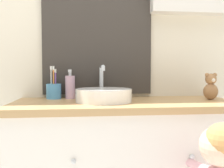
{
  "coord_description": "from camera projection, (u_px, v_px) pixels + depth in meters",
  "views": [
    {
      "loc": [
        -0.23,
        -1.02,
        1.03
      ],
      "look_at": [
        -0.08,
        0.3,
        0.96
      ],
      "focal_mm": 40.0,
      "sensor_mm": 36.0,
      "label": 1
    }
  ],
  "objects": [
    {
      "name": "sink_basin",
      "position": [
        104.0,
        94.0,
        1.38
      ],
      "size": [
        0.31,
        0.36,
        0.2
      ],
      "color": "white",
      "rests_on": "vanity_counter"
    },
    {
      "name": "wall_back",
      "position": [
        122.0,
        33.0,
        1.64
      ],
      "size": [
        3.2,
        0.18,
        2.5
      ],
      "color": "beige",
      "rests_on": "ground_plane"
    },
    {
      "name": "toothbrush_holder",
      "position": [
        54.0,
        90.0,
        1.52
      ],
      "size": [
        0.09,
        0.09,
        0.2
      ],
      "color": "#4C93C6",
      "rests_on": "vanity_counter"
    },
    {
      "name": "soap_dispenser",
      "position": [
        70.0,
        87.0,
        1.52
      ],
      "size": [
        0.06,
        0.06,
        0.18
      ],
      "color": "#CCA3BC",
      "rests_on": "vanity_counter"
    },
    {
      "name": "teddy_bear",
      "position": [
        211.0,
        87.0,
        1.47
      ],
      "size": [
        0.09,
        0.07,
        0.16
      ],
      "color": "#9E7047",
      "rests_on": "vanity_counter"
    }
  ]
}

